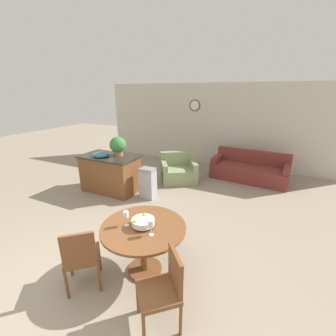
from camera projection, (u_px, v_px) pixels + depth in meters
ground_plane at (81, 296)px, 2.81m from camera, size 24.00×24.00×0.00m
wall_back at (213, 125)px, 7.56m from camera, size 8.00×0.09×2.70m
dining_table at (144, 237)px, 3.04m from camera, size 1.14×1.14×0.73m
dining_chair_near_left at (81, 256)px, 2.79m from camera, size 0.59×0.59×0.89m
dining_chair_near_right at (164, 286)px, 2.35m from camera, size 0.59×0.59×0.89m
fruit_bowl at (143, 222)px, 2.97m from camera, size 0.30×0.30×0.13m
wine_glass_left at (126, 215)px, 2.96m from camera, size 0.07×0.07×0.21m
wine_glass_right at (151, 224)px, 2.76m from camera, size 0.07×0.07×0.21m
kitchen_island at (110, 173)px, 5.68m from camera, size 1.43×0.81×0.93m
teal_bowl at (101, 155)px, 5.45m from camera, size 0.36×0.36×0.08m
potted_plant at (118, 146)px, 5.48m from camera, size 0.40×0.40×0.47m
trash_bin at (148, 183)px, 5.33m from camera, size 0.35×0.27×0.74m
couch at (249, 170)px, 6.48m from camera, size 2.13×1.07×0.79m
armchair at (178, 171)px, 6.38m from camera, size 1.24×1.20×0.78m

